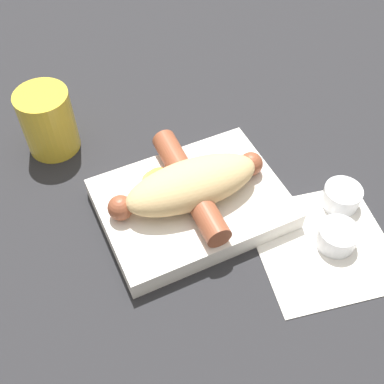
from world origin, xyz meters
name	(u,v)px	position (x,y,z in m)	size (l,w,h in m)	color
ground_plane	(192,210)	(0.00, 0.00, 0.00)	(3.00, 3.00, 0.00)	#232326
food_tray	(192,204)	(0.00, 0.00, 0.01)	(0.23, 0.17, 0.03)	silver
bread_roll	(189,183)	(0.00, 0.00, 0.05)	(0.17, 0.07, 0.05)	tan
sausage	(188,185)	(0.00, 0.01, 0.04)	(0.20, 0.17, 0.03)	brown
pickled_veggies	(158,179)	(-0.03, 0.04, 0.03)	(0.04, 0.04, 0.00)	orange
napkin	(323,245)	(0.12, -0.12, 0.00)	(0.19, 0.19, 0.00)	white
condiment_cup_near	(337,237)	(0.14, -0.12, 0.01)	(0.05, 0.05, 0.03)	silver
condiment_cup_far	(341,198)	(0.18, -0.07, 0.01)	(0.05, 0.05, 0.03)	silver
drink_glass	(48,121)	(-0.13, 0.19, 0.05)	(0.07, 0.07, 0.09)	gold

